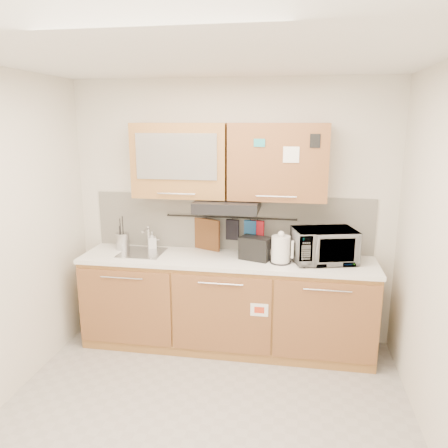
% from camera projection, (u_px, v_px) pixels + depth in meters
% --- Properties ---
extents(floor, '(3.20, 3.20, 0.00)m').
position_uv_depth(floor, '(201.00, 424.00, 3.24)').
color(floor, '#9E9993').
rests_on(floor, ground).
extents(ceiling, '(3.20, 3.20, 0.00)m').
position_uv_depth(ceiling, '(195.00, 53.00, 2.64)').
color(ceiling, white).
rests_on(ceiling, wall_back).
extents(wall_back, '(3.20, 0.00, 3.20)m').
position_uv_depth(wall_back, '(231.00, 213.00, 4.38)').
color(wall_back, silver).
rests_on(wall_back, ground).
extents(base_cabinet, '(2.80, 0.64, 0.88)m').
position_uv_depth(base_cabinet, '(226.00, 308.00, 4.30)').
color(base_cabinet, '#B0763E').
rests_on(base_cabinet, floor).
extents(countertop, '(2.82, 0.62, 0.04)m').
position_uv_depth(countertop, '(226.00, 260.00, 4.18)').
color(countertop, white).
rests_on(countertop, base_cabinet).
extents(backsplash, '(2.80, 0.02, 0.56)m').
position_uv_depth(backsplash, '(231.00, 222.00, 4.40)').
color(backsplash, silver).
rests_on(backsplash, countertop).
extents(upper_cabinets, '(1.82, 0.37, 0.70)m').
position_uv_depth(upper_cabinets, '(228.00, 161.00, 4.09)').
color(upper_cabinets, '#B0763E').
rests_on(upper_cabinets, wall_back).
extents(range_hood, '(0.60, 0.46, 0.10)m').
position_uv_depth(range_hood, '(227.00, 205.00, 4.12)').
color(range_hood, black).
rests_on(range_hood, upper_cabinets).
extents(sink, '(0.42, 0.40, 0.26)m').
position_uv_depth(sink, '(142.00, 253.00, 4.33)').
color(sink, silver).
rests_on(sink, countertop).
extents(utensil_rail, '(1.30, 0.02, 0.02)m').
position_uv_depth(utensil_rail, '(231.00, 217.00, 4.34)').
color(utensil_rail, black).
rests_on(utensil_rail, backsplash).
extents(utensil_crock, '(0.14, 0.14, 0.34)m').
position_uv_depth(utensil_crock, '(123.00, 241.00, 4.43)').
color(utensil_crock, '#ACACB1').
rests_on(utensil_crock, countertop).
extents(kettle, '(0.22, 0.19, 0.30)m').
position_uv_depth(kettle, '(281.00, 250.00, 4.01)').
color(kettle, silver).
rests_on(kettle, countertop).
extents(toaster, '(0.32, 0.25, 0.21)m').
position_uv_depth(toaster, '(255.00, 248.00, 4.11)').
color(toaster, black).
rests_on(toaster, countertop).
extents(microwave, '(0.64, 0.51, 0.31)m').
position_uv_depth(microwave, '(324.00, 246.00, 4.02)').
color(microwave, '#999999').
rests_on(microwave, countertop).
extents(soap_bottle, '(0.10, 0.11, 0.18)m').
position_uv_depth(soap_bottle, '(152.00, 240.00, 4.46)').
color(soap_bottle, '#999999').
rests_on(soap_bottle, countertop).
extents(cutting_board, '(0.30, 0.15, 0.40)m').
position_uv_depth(cutting_board, '(206.00, 238.00, 4.42)').
color(cutting_board, brown).
rests_on(cutting_board, utensil_rail).
extents(oven_mitt, '(0.12, 0.05, 0.20)m').
position_uv_depth(oven_mitt, '(250.00, 230.00, 4.33)').
color(oven_mitt, '#1D4D86').
rests_on(oven_mitt, utensil_rail).
extents(dark_pouch, '(0.13, 0.05, 0.20)m').
position_uv_depth(dark_pouch, '(232.00, 230.00, 4.36)').
color(dark_pouch, black).
rests_on(dark_pouch, utensil_rail).
extents(pot_holder, '(0.14, 0.06, 0.17)m').
position_uv_depth(pot_holder, '(257.00, 229.00, 4.31)').
color(pot_holder, '#B51823').
rests_on(pot_holder, utensil_rail).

